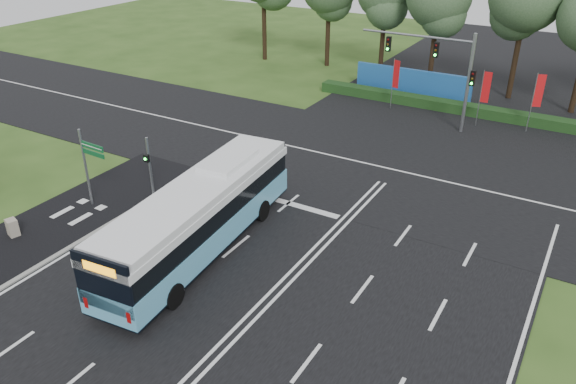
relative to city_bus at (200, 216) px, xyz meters
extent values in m
plane|color=#2D4B19|center=(4.53, 0.98, -1.88)|extent=(120.00, 120.00, 0.00)
cube|color=black|center=(4.53, 0.98, -1.86)|extent=(20.00, 120.00, 0.04)
cube|color=black|center=(4.53, 12.98, -1.85)|extent=(120.00, 14.00, 0.05)
cube|color=black|center=(-7.97, -2.02, -1.85)|extent=(5.00, 18.00, 0.06)
cube|color=gray|center=(-5.57, -2.02, -1.82)|extent=(0.25, 18.00, 0.12)
cube|color=#5AAAD1|center=(0.00, 0.01, -0.72)|extent=(3.85, 13.18, 1.19)
cube|color=black|center=(0.00, 0.01, -1.26)|extent=(3.82, 13.11, 0.32)
cube|color=black|center=(0.00, 0.01, 0.36)|extent=(3.72, 12.97, 1.03)
cube|color=white|center=(0.00, 0.01, 1.01)|extent=(3.85, 13.18, 0.38)
cube|color=white|center=(0.00, 0.01, 1.39)|extent=(3.75, 12.66, 0.38)
cube|color=white|center=(-0.24, 2.71, 1.72)|extent=(2.01, 3.39, 0.27)
cube|color=black|center=(0.57, -6.40, 0.42)|extent=(2.63, 0.35, 2.38)
cube|color=orange|center=(0.57, -6.44, 1.17)|extent=(1.51, 0.19, 0.38)
cylinder|color=black|center=(-1.60, 3.56, -1.31)|extent=(0.40, 1.15, 1.13)
cylinder|color=black|center=(0.94, 3.79, -1.31)|extent=(0.40, 1.15, 1.13)
cylinder|color=black|center=(-0.90, -4.20, -1.31)|extent=(0.40, 1.15, 1.13)
cylinder|color=black|center=(1.63, -3.97, -1.31)|extent=(0.40, 1.15, 1.13)
cylinder|color=gray|center=(-5.67, 2.78, -0.06)|extent=(0.15, 0.15, 3.63)
cube|color=black|center=(-5.67, 2.60, 0.61)|extent=(0.31, 0.22, 0.41)
sphere|color=#19F233|center=(-5.67, 2.50, 0.61)|extent=(0.15, 0.15, 0.15)
cylinder|color=gray|center=(-8.01, 0.47, 0.33)|extent=(0.13, 0.13, 4.42)
cube|color=#0E4F27|center=(-7.18, 0.43, 1.77)|extent=(1.66, 0.15, 0.33)
cube|color=#0E4F27|center=(-7.18, 0.43, 1.38)|extent=(1.66, 0.15, 0.24)
cube|color=white|center=(-7.18, 0.39, 1.77)|extent=(1.55, 0.09, 0.04)
cube|color=#A29683|center=(-8.87, -3.77, -1.41)|extent=(0.67, 0.61, 0.93)
cylinder|color=gray|center=(0.29, 23.72, 0.13)|extent=(0.06, 0.06, 4.02)
cube|color=red|center=(0.57, 23.62, 0.98)|extent=(0.52, 0.22, 2.15)
cylinder|color=gray|center=(7.13, 23.29, 0.20)|extent=(0.06, 0.06, 4.16)
cube|color=red|center=(7.44, 23.32, 1.08)|extent=(0.56, 0.08, 2.22)
cylinder|color=gray|center=(10.58, 23.87, 0.28)|extent=(0.07, 0.07, 4.31)
cube|color=red|center=(10.87, 23.99, 1.19)|extent=(0.55, 0.25, 2.30)
cylinder|color=gray|center=(6.53, 21.48, 1.62)|extent=(0.24, 0.24, 7.00)
cylinder|color=gray|center=(2.53, 21.48, 4.52)|extent=(8.00, 0.16, 0.16)
cube|color=black|center=(4.03, 21.48, 3.72)|extent=(0.32, 0.28, 1.05)
cube|color=black|center=(0.53, 21.48, 3.72)|extent=(0.32, 0.28, 1.05)
cube|color=black|center=(6.78, 21.48, 2.12)|extent=(0.32, 0.28, 1.05)
cube|color=#153513|center=(4.53, 25.48, -1.48)|extent=(22.00, 1.20, 0.80)
cube|color=#1D57A1|center=(0.53, 27.98, -0.78)|extent=(10.00, 0.30, 2.20)
cylinder|color=black|center=(-16.70, 31.77, 2.23)|extent=(0.44, 0.44, 8.21)
cylinder|color=black|center=(-10.01, 32.86, 1.73)|extent=(0.44, 0.44, 7.21)
cylinder|color=black|center=(-4.27, 32.77, 1.75)|extent=(0.44, 0.44, 7.26)
cylinder|color=black|center=(1.10, 31.00, 1.80)|extent=(0.44, 0.44, 7.36)
cylinder|color=black|center=(7.88, 31.25, 2.06)|extent=(0.44, 0.44, 7.87)
camera|label=1|loc=(14.86, -17.35, 13.02)|focal=35.00mm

